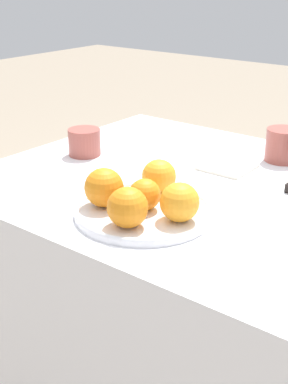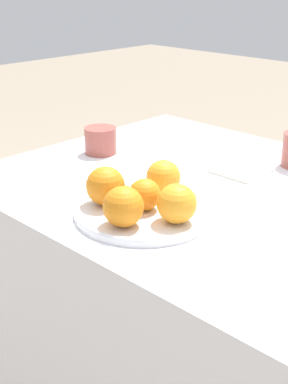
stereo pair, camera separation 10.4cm
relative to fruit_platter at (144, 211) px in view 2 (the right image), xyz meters
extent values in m
cube|color=white|center=(0.11, 0.21, -0.39)|extent=(1.22, 0.81, 0.77)
cylinder|color=silver|center=(0.00, 0.00, 0.00)|extent=(0.28, 0.28, 0.01)
torus|color=silver|center=(0.00, 0.00, 0.00)|extent=(0.28, 0.28, 0.01)
sphere|color=orange|center=(-0.03, 0.09, 0.04)|extent=(0.07, 0.07, 0.07)
sphere|color=orange|center=(0.02, -0.08, 0.04)|extent=(0.08, 0.08, 0.08)
sphere|color=orange|center=(0.08, 0.00, 0.04)|extent=(0.08, 0.08, 0.08)
sphere|color=orange|center=(-0.07, -0.03, 0.04)|extent=(0.08, 0.08, 0.08)
sphere|color=orange|center=(0.00, 0.00, 0.04)|extent=(0.06, 0.06, 0.06)
cylinder|color=#9E4C42|center=(-0.35, 0.20, 0.03)|extent=(0.08, 0.08, 0.07)
cube|color=silver|center=(0.00, 0.34, 0.00)|extent=(0.12, 0.11, 0.01)
camera|label=1|loc=(0.60, -0.76, 0.45)|focal=50.00mm
camera|label=2|loc=(0.68, -0.69, 0.45)|focal=50.00mm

